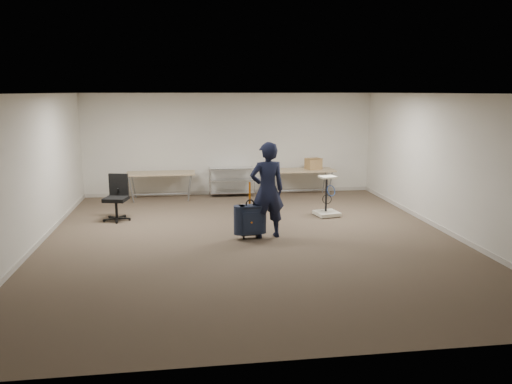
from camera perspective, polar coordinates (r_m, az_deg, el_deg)
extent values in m
plane|color=#47392B|center=(9.79, -0.58, -5.42)|extent=(9.00, 9.00, 0.00)
plane|color=beige|center=(13.92, -2.97, 5.48)|extent=(8.00, 0.00, 8.00)
plane|color=beige|center=(5.14, 5.81, -4.84)|extent=(8.00, 0.00, 8.00)
plane|color=beige|center=(9.82, -24.46, 1.98)|extent=(0.00, 9.00, 9.00)
plane|color=beige|center=(10.74, 21.11, 2.97)|extent=(0.00, 9.00, 9.00)
plane|color=silver|center=(9.37, -0.62, 11.20)|extent=(8.00, 8.00, 0.00)
cube|color=#B9B3A7|center=(14.11, -2.91, 0.02)|extent=(8.00, 0.02, 0.10)
cube|color=#B9B3A7|center=(10.10, -23.77, -5.59)|extent=(0.02, 9.00, 0.10)
cube|color=#B9B3A7|center=(11.00, 20.56, -4.00)|extent=(0.02, 9.00, 0.10)
cube|color=#8B7655|center=(13.43, -10.84, 2.12)|extent=(1.80, 0.75, 0.03)
cylinder|color=gray|center=(13.53, -10.75, -0.23)|extent=(1.50, 0.02, 0.02)
cylinder|color=gray|center=(13.26, -14.08, 0.26)|extent=(0.13, 0.04, 0.69)
cylinder|color=gray|center=(13.18, -7.58, 0.43)|extent=(0.13, 0.04, 0.69)
cylinder|color=gray|center=(13.85, -13.82, 0.73)|extent=(0.13, 0.04, 0.69)
cylinder|color=gray|center=(13.77, -7.60, 0.90)|extent=(0.13, 0.04, 0.69)
cube|color=#8B7655|center=(13.76, 5.17, 2.50)|extent=(1.80, 0.75, 0.03)
cylinder|color=gray|center=(13.86, 5.13, 0.20)|extent=(1.50, 0.02, 0.02)
cylinder|color=gray|center=(13.39, 2.31, 0.69)|extent=(0.13, 0.04, 0.69)
cylinder|color=gray|center=(13.73, 8.48, 0.85)|extent=(0.13, 0.04, 0.69)
cylinder|color=gray|center=(13.97, 1.87, 1.15)|extent=(0.13, 0.04, 0.69)
cylinder|color=gray|center=(14.30, 7.81, 1.29)|extent=(0.13, 0.04, 0.69)
cylinder|color=silver|center=(13.50, -5.27, 0.98)|extent=(0.02, 0.02, 0.80)
cylinder|color=silver|center=(13.61, -0.21, 1.11)|extent=(0.02, 0.02, 0.80)
cylinder|color=silver|center=(13.95, -5.36, 1.31)|extent=(0.02, 0.02, 0.80)
cylinder|color=silver|center=(14.05, -0.46, 1.43)|extent=(0.02, 0.02, 0.80)
cube|color=silver|center=(13.82, -2.80, -0.02)|extent=(1.20, 0.45, 0.02)
cube|color=silver|center=(13.75, -2.82, 1.41)|extent=(1.20, 0.45, 0.02)
cube|color=silver|center=(13.70, -2.83, 2.77)|extent=(1.20, 0.45, 0.01)
imported|color=black|center=(9.72, 1.29, 0.20)|extent=(0.75, 0.54, 1.89)
cube|color=black|center=(9.72, -0.69, -3.15)|extent=(0.43, 0.28, 0.56)
cube|color=black|center=(9.82, -0.71, -4.80)|extent=(0.39, 0.20, 0.03)
cylinder|color=black|center=(9.79, -1.43, -5.19)|extent=(0.03, 0.08, 0.08)
cylinder|color=black|center=(9.84, 0.06, -5.09)|extent=(0.03, 0.08, 0.08)
torus|color=black|center=(9.65, -0.69, -1.34)|extent=(0.18, 0.04, 0.18)
cube|color=orange|center=(9.62, -0.73, -0.12)|extent=(0.04, 0.01, 0.43)
cylinder|color=black|center=(11.61, -15.61, -2.91)|extent=(0.62, 0.62, 0.09)
cylinder|color=black|center=(11.56, -15.66, -1.89)|extent=(0.06, 0.06, 0.41)
cube|color=black|center=(11.51, -15.72, -0.79)|extent=(0.57, 0.57, 0.08)
cube|color=black|center=(11.67, -15.43, 0.84)|extent=(0.44, 0.15, 0.50)
cube|color=beige|center=(11.69, 8.09, -2.42)|extent=(0.60, 0.60, 0.08)
cylinder|color=black|center=(11.46, 7.38, -2.90)|extent=(0.06, 0.06, 0.04)
cylinder|color=black|center=(11.64, 8.08, -0.23)|extent=(0.05, 0.05, 0.81)
cube|color=beige|center=(11.52, 8.20, 1.70)|extent=(0.41, 0.37, 0.04)
torus|color=#2350B2|center=(11.51, 8.52, 0.14)|extent=(0.28, 0.15, 0.25)
cube|color=#996A47|center=(13.85, 6.58, 3.23)|extent=(0.48, 0.42, 0.30)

